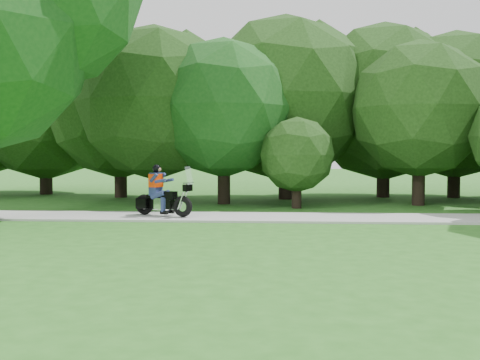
{
  "coord_description": "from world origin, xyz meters",
  "views": [
    {
      "loc": [
        -2.44,
        -8.88,
        1.97
      ],
      "look_at": [
        -3.24,
        3.16,
        1.34
      ],
      "focal_mm": 45.0,
      "sensor_mm": 36.0,
      "label": 1
    }
  ],
  "objects": [
    {
      "name": "ground",
      "position": [
        0.0,
        0.0,
        0.0
      ],
      "size": [
        100.0,
        100.0,
        0.0
      ],
      "primitive_type": "plane",
      "color": "#28631C",
      "rests_on": "ground"
    },
    {
      "name": "walkway",
      "position": [
        0.0,
        8.0,
        0.03
      ],
      "size": [
        60.0,
        2.2,
        0.06
      ],
      "primitive_type": "cube",
      "color": "#A7A7A1",
      "rests_on": "ground"
    },
    {
      "name": "tree_line",
      "position": [
        0.14,
        14.72,
        3.63
      ],
      "size": [
        38.79,
        11.56,
        7.41
      ],
      "color": "black",
      "rests_on": "ground"
    },
    {
      "name": "touring_motorcycle",
      "position": [
        -5.85,
        7.96,
        0.59
      ],
      "size": [
        1.82,
        1.13,
        1.46
      ],
      "rotation": [
        0.0,
        0.0,
        -0.42
      ],
      "color": "black",
      "rests_on": "walkway"
    }
  ]
}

